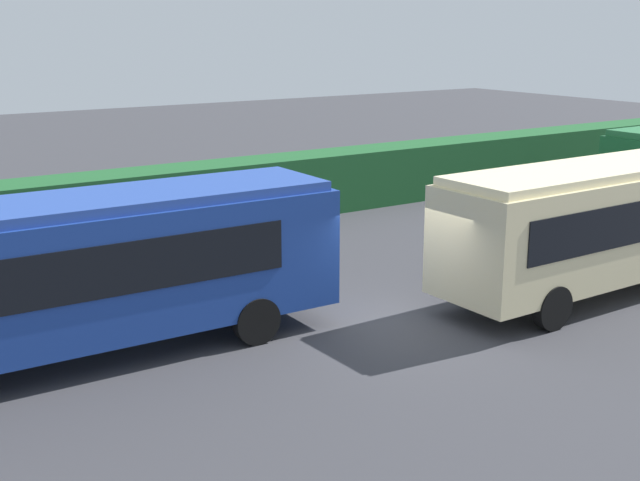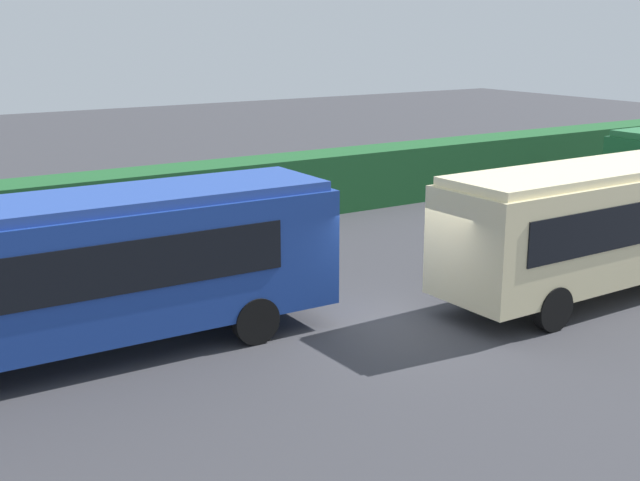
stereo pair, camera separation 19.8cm
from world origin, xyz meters
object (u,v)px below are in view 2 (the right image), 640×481
person_right (592,233)px  bus_blue (78,268)px  person_center (42,269)px  bus_cream (599,222)px

person_right → bus_blue: bearing=99.1°
bus_blue → person_center: (0.14, 3.37, -0.88)m
bus_cream → person_right: size_ratio=5.34×
bus_cream → person_center: bearing=150.9°
bus_cream → person_right: (2.11, 1.85, -0.95)m
person_center → bus_cream: bearing=-133.8°
bus_blue → person_center: 3.49m
bus_blue → bus_cream: size_ratio=1.18×
person_center → person_right: bearing=-123.2°
bus_cream → person_center: (-11.55, 6.20, -0.86)m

